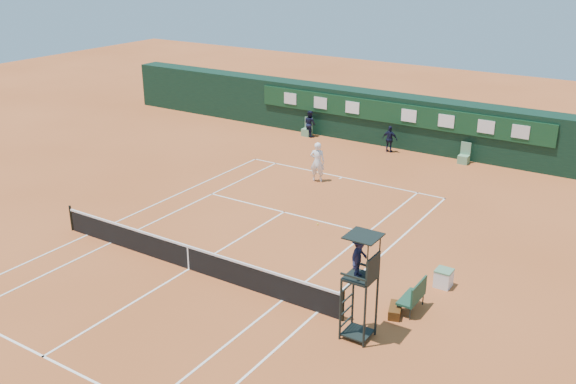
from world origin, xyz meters
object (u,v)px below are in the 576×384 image
object	(u,v)px
tennis_net	(188,257)
player_bench	(414,295)
umpire_chair	(360,265)
player	(317,162)
cooler	(444,278)

from	to	relation	value
tennis_net	player_bench	distance (m)	8.26
umpire_chair	player	distance (m)	13.88
umpire_chair	player_bench	bearing A→B (deg)	69.22
tennis_net	cooler	size ratio (longest dim) A/B	20.00
cooler	player	world-z (taller)	player
player	player_bench	bearing A→B (deg)	115.41
cooler	player	bearing A→B (deg)	143.05
umpire_chair	cooler	size ratio (longest dim) A/B	5.30
umpire_chair	player_bench	world-z (taller)	umpire_chair
tennis_net	cooler	bearing A→B (deg)	24.83
tennis_net	player_bench	bearing A→B (deg)	12.23
player	cooler	bearing A→B (deg)	123.72
umpire_chair	cooler	world-z (taller)	umpire_chair
tennis_net	cooler	distance (m)	9.16
player_bench	player	size ratio (longest dim) A/B	0.59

